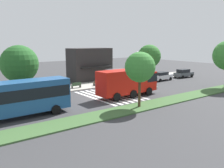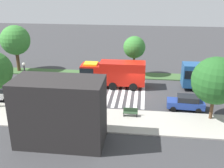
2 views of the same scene
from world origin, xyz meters
The scene contains 17 objects.
ground_plane centered at (0.00, 0.00, 0.00)m, with size 120.00×120.00×0.00m, color #38383A.
sidewalk centered at (0.00, 8.18, 0.07)m, with size 60.00×5.24×0.14m, color #ADA89E.
median_strip centered at (0.00, -7.06, 0.07)m, with size 60.00×3.00×0.14m, color #3D6033.
crosswalk centered at (1.76, 0.00, 0.01)m, with size 5.85×10.00×0.01m.
fire_truck centered at (3.56, -1.90, 2.05)m, with size 9.21×2.87×3.70m.
parked_car_west centered at (-5.97, 4.36, 0.88)m, with size 4.37×2.20×1.71m.
parked_car_mid centered at (17.44, 4.35, 0.88)m, with size 4.73×2.15×1.70m.
parked_car_east centered at (24.27, 4.36, 0.89)m, with size 4.48×2.18×1.75m.
transit_bus centered at (-12.03, -2.50, 2.14)m, with size 11.65×2.95×3.62m.
bus_stop_shelter centered at (8.47, 7.06, 1.89)m, with size 3.50×1.40×2.46m.
bench_near_shelter centered at (4.47, 7.06, 0.59)m, with size 1.60×0.50×0.90m.
bench_west_of_shelter centered at (0.37, 7.06, 0.59)m, with size 1.60×0.50×0.90m.
street_lamp centered at (12.56, 6.16, 3.41)m, with size 0.36×0.36×5.45m.
storefront_building centered at (6.48, 12.79, 3.10)m, with size 8.00×4.80×6.20m.
sidewalk_tree_far_west centered at (-8.34, 6.56, 4.49)m, with size 4.99×4.99×6.85m.
sidewalk_tree_center centered at (16.17, 6.56, 4.61)m, with size 4.47×4.47×6.71m.
median_tree_west centered at (0.69, -7.06, 4.62)m, with size 3.40×3.40×6.20m.
Camera 1 is at (-17.72, -26.22, 7.43)m, focal length 38.43 mm.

